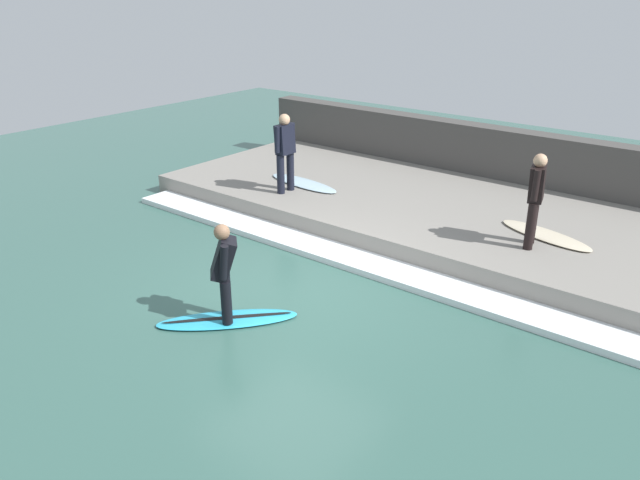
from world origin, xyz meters
The scene contains 10 objects.
ground_plane centered at (0.00, 0.00, 0.00)m, with size 28.00×28.00×0.00m, color #386056.
concrete_ledge centered at (4.12, 0.00, 0.20)m, with size 4.40×11.24×0.40m, color gray.
back_wall centered at (6.57, 0.00, 0.74)m, with size 0.50×11.81×1.49m, color #474442.
wave_foam_crest centered at (1.57, 0.00, 0.05)m, with size 0.70×10.68×0.11m, color white.
surfboard_riding centered at (-1.16, 0.21, 0.03)m, with size 1.82×1.72×0.07m.
surfer_riding centered at (-1.16, 0.21, 0.85)m, with size 0.53×0.53×1.42m.
surfer_waiting_near centered at (3.20, -2.42, 1.28)m, with size 0.52×0.32×1.56m.
surfboard_waiting_near centered at (3.76, -2.49, 0.43)m, with size 0.97×1.83×0.06m.
surfer_waiting_far centered at (2.85, 2.62, 1.31)m, with size 0.55×0.27×1.61m.
surfboard_waiting_far centered at (3.44, 2.64, 0.43)m, with size 0.74×1.94×0.06m.
Camera 1 is at (-6.38, -5.59, 4.49)m, focal length 35.00 mm.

